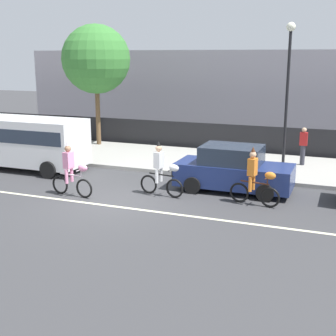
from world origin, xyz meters
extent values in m
plane|color=#38383A|center=(0.00, 0.00, 0.00)|extent=(80.00, 80.00, 0.00)
cube|color=beige|center=(0.00, -0.50, 0.00)|extent=(36.00, 0.14, 0.01)
cube|color=#9E9B93|center=(0.00, 6.50, 0.07)|extent=(60.00, 5.00, 0.15)
cube|color=black|center=(0.00, 9.40, 0.70)|extent=(40.00, 0.08, 1.40)
cube|color=#99939E|center=(0.65, 18.00, 2.53)|extent=(28.00, 8.00, 5.06)
torus|color=black|center=(-1.09, -0.04, 0.33)|extent=(0.67, 0.15, 0.67)
torus|color=black|center=(-2.14, 0.08, 0.33)|extent=(0.67, 0.15, 0.67)
cylinder|color=silver|center=(-1.62, 0.02, 0.75)|extent=(0.97, 0.16, 0.05)
cylinder|color=silver|center=(-1.77, 0.03, 0.84)|extent=(0.04, 0.04, 0.18)
cylinder|color=silver|center=(-1.20, -0.03, 0.86)|extent=(0.04, 0.04, 0.23)
cylinder|color=silver|center=(-1.20, -0.03, 0.98)|extent=(0.09, 0.50, 0.03)
ellipsoid|color=pink|center=(-1.12, -0.04, 1.05)|extent=(0.38, 0.24, 0.24)
cube|color=pink|center=(-1.72, 0.03, 1.26)|extent=(0.27, 0.35, 0.56)
sphere|color=#9E7051|center=(-1.72, 0.03, 1.66)|extent=(0.22, 0.22, 0.22)
cone|color=silver|center=(-1.72, 0.03, 1.84)|extent=(0.14, 0.14, 0.16)
cylinder|color=pink|center=(-1.73, -0.11, 0.71)|extent=(0.11, 0.11, 0.48)
cylinder|color=pink|center=(-1.70, 0.17, 0.71)|extent=(0.11, 0.11, 0.48)
torus|color=black|center=(1.77, 1.09, 0.33)|extent=(0.67, 0.18, 0.67)
torus|color=black|center=(0.73, 1.26, 0.33)|extent=(0.67, 0.18, 0.67)
cylinder|color=black|center=(1.25, 1.17, 0.75)|extent=(0.96, 0.20, 0.05)
cylinder|color=black|center=(1.10, 1.20, 0.84)|extent=(0.04, 0.04, 0.18)
cylinder|color=black|center=(1.66, 1.11, 0.86)|extent=(0.04, 0.04, 0.23)
cylinder|color=black|center=(1.66, 1.11, 0.98)|extent=(0.11, 0.50, 0.03)
ellipsoid|color=white|center=(1.75, 1.09, 1.05)|extent=(0.39, 0.25, 0.24)
cube|color=white|center=(1.15, 1.19, 1.26)|extent=(0.29, 0.35, 0.56)
sphere|color=tan|center=(1.15, 1.19, 1.66)|extent=(0.22, 0.22, 0.22)
cone|color=black|center=(1.15, 1.19, 1.84)|extent=(0.14, 0.14, 0.16)
cylinder|color=white|center=(1.13, 1.05, 0.71)|extent=(0.11, 0.11, 0.48)
cylinder|color=white|center=(1.17, 1.33, 0.71)|extent=(0.11, 0.11, 0.48)
torus|color=black|center=(4.96, 1.22, 0.33)|extent=(0.67, 0.19, 0.67)
torus|color=black|center=(3.93, 1.41, 0.33)|extent=(0.67, 0.19, 0.67)
cylinder|color=#4C2614|center=(4.45, 1.31, 0.75)|extent=(0.96, 0.22, 0.05)
cylinder|color=#4C2614|center=(4.30, 1.34, 0.84)|extent=(0.04, 0.04, 0.18)
cylinder|color=#4C2614|center=(4.86, 1.24, 0.86)|extent=(0.04, 0.04, 0.23)
cylinder|color=#4C2614|center=(4.86, 1.24, 0.98)|extent=(0.12, 0.50, 0.03)
ellipsoid|color=orange|center=(4.94, 1.22, 1.05)|extent=(0.39, 0.26, 0.24)
cube|color=orange|center=(4.35, 1.33, 1.26)|extent=(0.29, 0.36, 0.56)
sphere|color=tan|center=(4.35, 1.33, 1.66)|extent=(0.22, 0.22, 0.22)
cone|color=#4C2614|center=(4.35, 1.33, 1.84)|extent=(0.14, 0.14, 0.16)
cylinder|color=orange|center=(4.32, 1.19, 0.71)|extent=(0.11, 0.11, 0.48)
cylinder|color=orange|center=(4.37, 1.47, 0.71)|extent=(0.11, 0.11, 0.48)
cube|color=white|center=(-5.48, 2.70, 1.23)|extent=(5.00, 2.00, 1.90)
cube|color=#283342|center=(-5.08, 2.70, 1.58)|extent=(3.90, 2.02, 0.56)
cylinder|color=black|center=(-3.78, 1.70, 0.35)|extent=(0.70, 0.22, 0.70)
cylinder|color=black|center=(-3.78, 3.70, 0.35)|extent=(0.70, 0.22, 0.70)
cylinder|color=black|center=(-7.18, 3.70, 0.35)|extent=(0.70, 0.22, 0.70)
cube|color=navy|center=(3.44, 2.66, 0.60)|extent=(4.10, 1.72, 0.80)
cube|color=#232D3D|center=(3.34, 2.66, 1.32)|extent=(2.10, 1.58, 0.64)
cylinder|color=black|center=(4.72, 1.80, 0.30)|extent=(0.60, 0.20, 0.60)
cylinder|color=black|center=(4.72, 3.52, 0.30)|extent=(0.60, 0.20, 0.60)
cylinder|color=black|center=(2.17, 1.80, 0.30)|extent=(0.60, 0.20, 0.60)
cylinder|color=black|center=(2.17, 3.52, 0.30)|extent=(0.60, 0.20, 0.60)
cylinder|color=black|center=(4.68, 6.25, 2.90)|extent=(0.12, 0.12, 5.50)
sphere|color=#EAEACC|center=(4.68, 6.25, 5.83)|extent=(0.36, 0.36, 0.36)
cylinder|color=brown|center=(-5.19, 8.20, 1.74)|extent=(0.24, 0.24, 3.18)
sphere|color=#387A33|center=(-5.19, 8.20, 4.56)|extent=(3.50, 3.50, 3.50)
cylinder|color=#33333D|center=(5.37, 7.14, 0.57)|extent=(0.20, 0.20, 0.85)
cube|color=#AD1E1E|center=(5.37, 7.14, 1.28)|extent=(0.32, 0.20, 0.56)
sphere|color=tan|center=(5.37, 7.14, 1.67)|extent=(0.20, 0.20, 0.20)
camera|label=1|loc=(7.13, -13.24, 4.74)|focal=50.00mm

